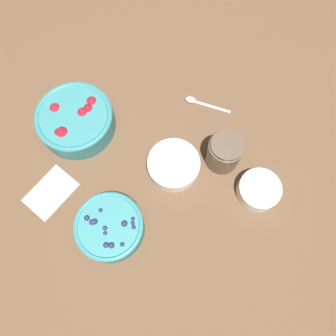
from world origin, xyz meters
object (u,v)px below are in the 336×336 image
(bowl_cream, at_px, (259,189))
(bowl_blueberries, at_px, (110,227))
(bowl_strawberries, at_px, (75,119))
(bowl_bananas, at_px, (174,165))
(jar_chocolate, at_px, (224,153))

(bowl_cream, bearing_deg, bowl_blueberries, 165.00)
(bowl_strawberries, distance_m, bowl_cream, 0.53)
(bowl_blueberries, relative_size, bowl_cream, 1.55)
(bowl_cream, bearing_deg, bowl_strawberries, 128.82)
(bowl_bananas, height_order, jar_chocolate, jar_chocolate)
(bowl_strawberries, relative_size, bowl_cream, 1.92)
(bowl_strawberries, bearing_deg, bowl_cream, -51.18)
(bowl_blueberries, distance_m, jar_chocolate, 0.35)
(bowl_bananas, bearing_deg, bowl_strawberries, 125.41)
(bowl_bananas, distance_m, bowl_cream, 0.23)
(bowl_bananas, relative_size, jar_chocolate, 1.35)
(bowl_strawberries, bearing_deg, jar_chocolate, -43.51)
(bowl_bananas, distance_m, jar_chocolate, 0.14)
(bowl_blueberries, bearing_deg, jar_chocolate, 4.05)
(bowl_strawberries, distance_m, bowl_blueberries, 0.32)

